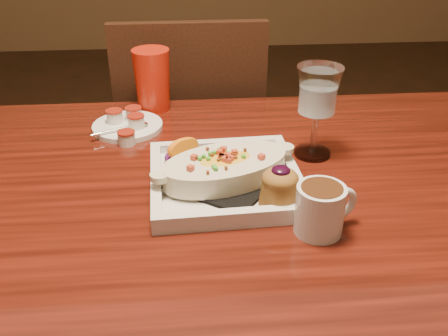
{
  "coord_description": "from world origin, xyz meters",
  "views": [
    {
      "loc": [
        -0.01,
        -0.73,
        1.23
      ],
      "look_at": [
        0.05,
        0.06,
        0.77
      ],
      "focal_mm": 40.0,
      "sensor_mm": 36.0,
      "label": 1
    }
  ],
  "objects": [
    {
      "name": "chair_far",
      "position": [
        -0.0,
        0.63,
        0.51
      ],
      "size": [
        0.42,
        0.42,
        0.93
      ],
      "rotation": [
        0.0,
        0.0,
        3.14
      ],
      "color": "black",
      "rests_on": "floor"
    },
    {
      "name": "plate",
      "position": [
        0.06,
        0.03,
        0.78
      ],
      "size": [
        0.28,
        0.28,
        0.08
      ],
      "rotation": [
        0.0,
        0.0,
        0.05
      ],
      "color": "silver",
      "rests_on": "table"
    },
    {
      "name": "table",
      "position": [
        0.0,
        0.0,
        0.65
      ],
      "size": [
        1.5,
        0.9,
        0.75
      ],
      "color": "#63180E",
      "rests_on": "floor"
    },
    {
      "name": "coffee_mug",
      "position": [
        0.19,
        -0.11,
        0.79
      ],
      "size": [
        0.1,
        0.08,
        0.08
      ],
      "rotation": [
        0.0,
        0.0,
        0.36
      ],
      "color": "silver",
      "rests_on": "table"
    },
    {
      "name": "creamer_loose",
      "position": [
        -0.14,
        0.21,
        0.77
      ],
      "size": [
        0.04,
        0.04,
        0.03
      ],
      "color": "silver",
      "rests_on": "table"
    },
    {
      "name": "goblet",
      "position": [
        0.24,
        0.14,
        0.88
      ],
      "size": [
        0.09,
        0.09,
        0.18
      ],
      "color": "silver",
      "rests_on": "table"
    },
    {
      "name": "red_tumbler",
      "position": [
        -0.09,
        0.4,
        0.82
      ],
      "size": [
        0.09,
        0.09,
        0.15
      ],
      "primitive_type": "cone",
      "color": "red",
      "rests_on": "table"
    },
    {
      "name": "saucer",
      "position": [
        -0.14,
        0.29,
        0.76
      ],
      "size": [
        0.15,
        0.15,
        0.11
      ],
      "color": "silver",
      "rests_on": "table"
    }
  ]
}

